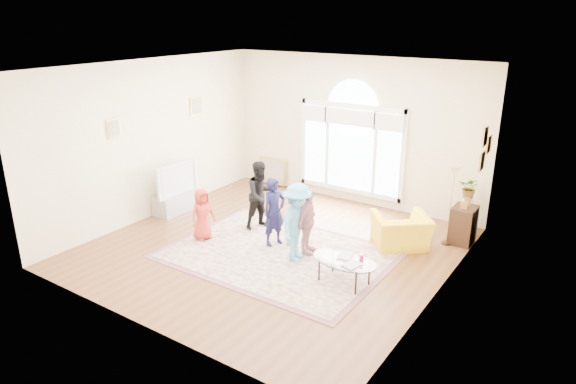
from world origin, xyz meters
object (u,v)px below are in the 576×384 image
Objects in this scene: coffee_table at (345,260)px; armchair at (401,231)px; area_rug at (278,254)px; tv_console at (176,202)px; television at (175,178)px.

armchair reaches higher than coffee_table.
area_rug is 1.51m from coffee_table.
tv_console is 4.51m from coffee_table.
television is 1.23× the size of armchair.
tv_console is (-3.00, 0.50, 0.20)m from area_rug.
armchair reaches higher than area_rug.
television is (0.01, -0.00, 0.55)m from tv_console.
television is at bearing -0.00° from tv_console.
television is at bearing -27.68° from armchair.
armchair is at bearing 12.04° from television.
area_rug is 3.77× the size of armchair.
area_rug is 3.07× the size of television.
armchair is (4.66, 0.99, 0.10)m from tv_console.
tv_console is at bearing 170.45° from area_rug.
television is 4.51m from coffee_table.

